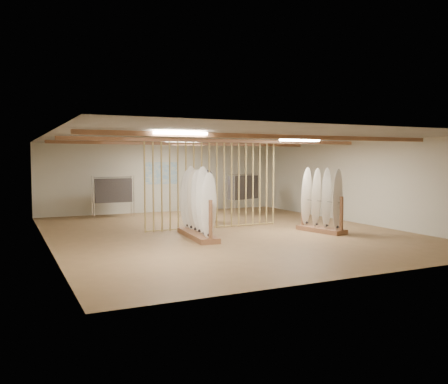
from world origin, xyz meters
name	(u,v)px	position (x,y,z in m)	size (l,w,h in m)	color
floor	(224,232)	(0.00, 0.00, 0.00)	(12.00, 12.00, 0.00)	olive
ceiling	(224,138)	(0.00, 0.00, 2.80)	(12.00, 12.00, 0.00)	gray
wall_back	(162,178)	(0.00, 6.00, 1.40)	(12.00, 12.00, 0.00)	beige
wall_front	(363,202)	(0.00, -6.00, 1.40)	(12.00, 12.00, 0.00)	beige
wall_left	(46,190)	(-5.00, 0.00, 1.40)	(12.00, 12.00, 0.00)	beige
wall_right	(355,182)	(5.00, 0.00, 1.40)	(12.00, 12.00, 0.00)	beige
ceiling_slats	(224,141)	(0.00, 0.00, 2.72)	(9.50, 6.12, 0.10)	#926242
light_panels	(224,140)	(0.00, 0.00, 2.74)	(1.20, 0.35, 0.06)	white
bamboo_partition	(213,184)	(0.00, 0.80, 1.40)	(4.45, 0.05, 2.78)	tan
poster	(162,173)	(0.00, 5.98, 1.60)	(1.40, 0.03, 0.90)	teal
rack_left	(197,214)	(-1.11, -0.62, 0.65)	(0.72, 2.40, 1.91)	#926242
rack_right	(321,211)	(2.62, -1.27, 0.63)	(0.84, 1.67, 1.85)	#926242
clothing_rack_a	(113,190)	(-2.25, 4.91, 1.02)	(1.46, 0.37, 1.56)	silver
clothing_rack_b	(243,187)	(2.68, 3.89, 1.06)	(1.45, 0.87, 1.63)	silver
shopper_a	(208,192)	(0.52, 2.43, 1.03)	(0.75, 0.51, 2.06)	#29272F
shopper_b	(199,191)	(1.05, 4.55, 0.91)	(0.88, 0.69, 1.83)	#3A342D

